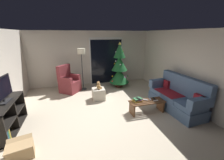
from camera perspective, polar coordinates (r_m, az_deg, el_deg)
ground_plane at (r=4.57m, az=-2.58°, el=-13.25°), size 7.00×7.00×0.00m
wall_back at (r=7.02m, az=-8.37°, el=8.53°), size 5.72×0.12×2.50m
wall_right at (r=5.44m, az=28.13°, el=3.94°), size 0.12×6.00×2.50m
patio_door_frame at (r=7.11m, az=-2.24°, el=7.58°), size 1.60×0.02×2.20m
patio_door_glass at (r=7.10m, az=-2.20°, el=7.16°), size 1.50×0.02×2.10m
couch at (r=5.14m, az=24.34°, el=-6.25°), size 0.90×1.99×1.08m
coffee_table at (r=4.67m, az=13.59°, el=-9.47°), size 1.10×0.40×0.38m
remote_white at (r=4.68m, az=16.88°, el=-7.79°), size 0.16×0.06×0.02m
remote_silver at (r=4.65m, az=12.98°, el=-7.61°), size 0.15×0.14×0.02m
remote_graphite at (r=4.73m, az=14.84°, el=-7.31°), size 0.09×0.16×0.02m
remote_black at (r=4.81m, az=16.34°, el=-7.02°), size 0.06×0.16×0.02m
book_stack at (r=4.51m, az=10.04°, el=-7.74°), size 0.30×0.25×0.10m
cell_phone at (r=4.48m, az=10.21°, el=-7.12°), size 0.12×0.16×0.01m
christmas_tree at (r=6.53m, az=2.92°, el=4.88°), size 0.89×0.89×2.04m
armchair at (r=6.34m, az=-16.66°, el=-0.96°), size 0.96×0.96×1.13m
floor_lamp at (r=6.20m, az=-12.01°, el=9.51°), size 0.32×0.32×1.78m
media_shelf at (r=4.49m, az=-36.32°, el=-12.18°), size 0.40×1.40×0.79m
television at (r=4.25m, az=-37.42°, el=-3.14°), size 0.23×0.84×0.61m
ottoman at (r=5.43m, az=-5.32°, el=-5.53°), size 0.44×0.44×0.43m
teddy_bear_honey at (r=5.30m, az=-5.33°, el=-2.24°), size 0.21×0.21×0.29m
cardboard_box_open_near_shelf at (r=3.64m, az=-32.44°, el=-22.63°), size 0.55×0.55×0.34m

